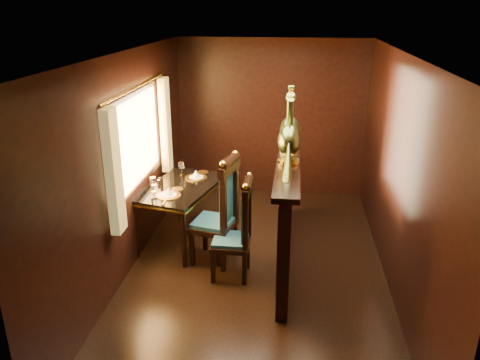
% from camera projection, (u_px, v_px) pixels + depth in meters
% --- Properties ---
extents(ground, '(5.00, 5.00, 0.00)m').
position_uv_depth(ground, '(257.00, 268.00, 5.62)').
color(ground, black).
rests_on(ground, ground).
extents(room_shell, '(3.04, 5.04, 2.52)m').
position_uv_depth(room_shell, '(251.00, 140.00, 5.09)').
color(room_shell, black).
rests_on(room_shell, ground).
extents(partition, '(0.26, 2.70, 1.36)m').
position_uv_depth(partition, '(287.00, 205.00, 5.62)').
color(partition, black).
rests_on(partition, ground).
extents(dining_table, '(1.10, 1.48, 0.99)m').
position_uv_depth(dining_table, '(180.00, 191.00, 6.03)').
color(dining_table, black).
rests_on(dining_table, ground).
extents(chair_left, '(0.44, 0.49, 1.22)m').
position_uv_depth(chair_left, '(241.00, 226.00, 5.24)').
color(chair_left, black).
rests_on(chair_left, ground).
extents(chair_right, '(0.59, 0.61, 1.38)m').
position_uv_depth(chair_right, '(223.00, 208.00, 5.51)').
color(chair_right, black).
rests_on(chair_right, ground).
extents(peacock_left, '(0.25, 0.68, 0.81)m').
position_uv_depth(peacock_left, '(290.00, 127.00, 4.91)').
color(peacock_left, '#1A4E36').
rests_on(peacock_left, partition).
extents(peacock_right, '(0.25, 0.66, 0.78)m').
position_uv_depth(peacock_right, '(290.00, 118.00, 5.34)').
color(peacock_right, '#1A4E36').
rests_on(peacock_right, partition).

